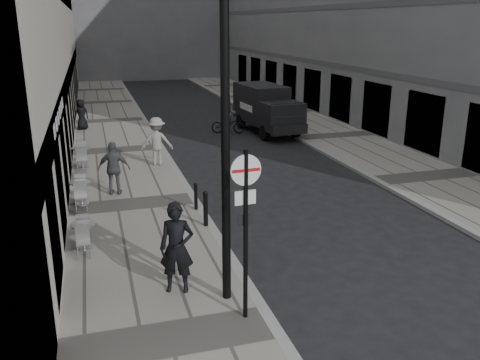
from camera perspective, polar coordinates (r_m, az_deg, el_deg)
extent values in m
cube|color=gray|center=(24.19, -13.46, 3.22)|extent=(4.00, 60.00, 0.12)
cube|color=gray|center=(27.00, 10.56, 4.85)|extent=(4.00, 60.00, 0.12)
imported|color=black|center=(11.03, -7.12, -7.58)|extent=(0.85, 0.68, 2.02)
cylinder|color=black|center=(9.70, 0.63, -6.43)|extent=(0.09, 0.09, 3.44)
cylinder|color=white|center=(9.24, 0.66, 1.12)|extent=(0.59, 0.07, 0.59)
cube|color=#B21414|center=(9.23, 0.69, 1.09)|extent=(0.54, 0.05, 0.06)
cube|color=white|center=(9.44, 0.59, -1.98)|extent=(0.41, 0.05, 0.28)
cylinder|color=black|center=(9.90, -1.64, 4.09)|extent=(0.18, 0.18, 6.73)
cylinder|color=black|center=(15.91, -4.98, -1.93)|extent=(0.11, 0.11, 0.81)
cylinder|color=black|center=(14.59, -3.88, -3.35)|extent=(0.13, 0.13, 0.98)
cylinder|color=black|center=(25.82, 2.78, 5.31)|extent=(0.33, 0.80, 0.78)
cylinder|color=black|center=(26.54, 6.22, 5.56)|extent=(0.33, 0.80, 0.78)
cylinder|color=black|center=(28.84, 0.12, 6.60)|extent=(0.33, 0.80, 0.78)
cylinder|color=black|center=(29.50, 3.28, 6.81)|extent=(0.33, 0.80, 0.78)
cube|color=black|center=(28.26, 2.35, 8.68)|extent=(2.23, 3.67, 1.96)
cube|color=black|center=(25.93, 4.66, 7.20)|extent=(2.09, 1.91, 1.37)
cube|color=#1E2328|center=(25.21, 5.40, 7.80)|extent=(1.74, 0.48, 0.72)
imported|color=black|center=(27.53, -1.35, 6.26)|extent=(1.92, 1.28, 0.95)
imported|color=slate|center=(27.43, -1.36, 7.45)|extent=(1.07, 0.96, 1.80)
imported|color=#535358|center=(17.62, -13.95, 1.28)|extent=(1.16, 0.71, 1.84)
imported|color=#9A958E|center=(21.00, -9.32, 4.30)|extent=(1.41, 1.01, 1.97)
imported|color=black|center=(29.16, -17.38, 7.04)|extent=(0.95, 0.80, 1.65)
cylinder|color=#A3A3A5|center=(13.90, -17.05, -7.33)|extent=(0.39, 0.39, 0.03)
cylinder|color=#A3A3A5|center=(13.77, -17.17, -6.09)|extent=(0.05, 0.05, 0.66)
cylinder|color=#A3A3A5|center=(13.64, -17.29, -4.81)|extent=(0.63, 0.63, 0.03)
cylinder|color=#B2B2B4|center=(21.46, -17.22, 1.36)|extent=(0.49, 0.49, 0.03)
cylinder|color=#B2B2B4|center=(21.36, -17.32, 2.40)|extent=(0.07, 0.07, 0.82)
cylinder|color=#B2B2B4|center=(21.27, -17.42, 3.46)|extent=(0.77, 0.77, 0.03)
cylinder|color=#BDBCBF|center=(17.21, -17.32, -2.55)|extent=(0.43, 0.43, 0.03)
cylinder|color=#BDBCBF|center=(17.09, -17.43, -1.42)|extent=(0.06, 0.06, 0.73)
cylinder|color=#BDBCBF|center=(16.98, -17.54, -0.25)|extent=(0.69, 0.69, 0.03)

